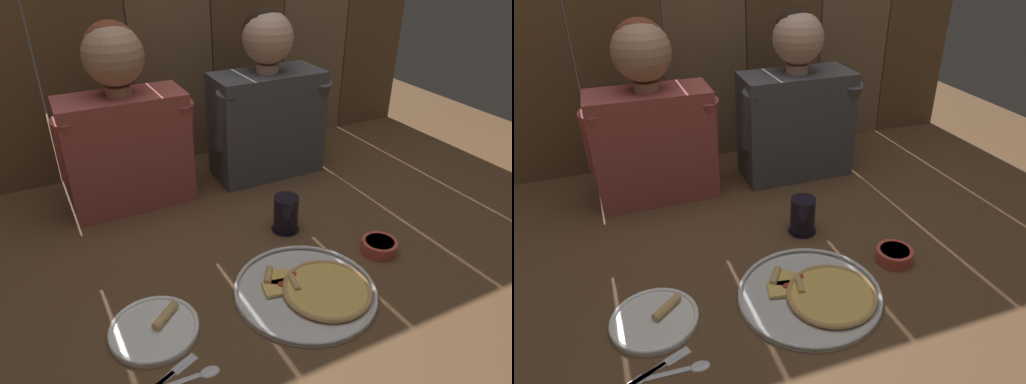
# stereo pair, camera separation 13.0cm
# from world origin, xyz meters

# --- Properties ---
(ground_plane) EXTENTS (3.20, 3.20, 0.00)m
(ground_plane) POSITION_xyz_m (0.00, 0.00, 0.00)
(ground_plane) COLOR brown
(pizza_tray) EXTENTS (0.37, 0.37, 0.03)m
(pizza_tray) POSITION_xyz_m (0.04, -0.16, 0.01)
(pizza_tray) COLOR silver
(pizza_tray) RESTS_ON ground
(dinner_plate) EXTENTS (0.21, 0.21, 0.03)m
(dinner_plate) POSITION_xyz_m (-0.36, -0.11, 0.01)
(dinner_plate) COLOR white
(dinner_plate) RESTS_ON ground
(drinking_glass) EXTENTS (0.09, 0.09, 0.12)m
(drinking_glass) POSITION_xyz_m (0.13, 0.13, 0.06)
(drinking_glass) COLOR black
(drinking_glass) RESTS_ON ground
(dipping_bowl) EXTENTS (0.10, 0.10, 0.04)m
(dipping_bowl) POSITION_xyz_m (0.32, -0.10, 0.02)
(dipping_bowl) COLOR #CC4C42
(dipping_bowl) RESTS_ON ground
(table_fork) EXTENTS (0.12, 0.07, 0.01)m
(table_fork) POSITION_xyz_m (-0.39, -0.25, 0.00)
(table_fork) COLOR silver
(table_fork) RESTS_ON ground
(table_knife) EXTENTS (0.15, 0.07, 0.01)m
(table_knife) POSITION_xyz_m (-0.37, -0.25, 0.00)
(table_knife) COLOR silver
(table_knife) RESTS_ON ground
(table_spoon) EXTENTS (0.14, 0.03, 0.01)m
(table_spoon) POSITION_xyz_m (-0.31, -0.27, 0.00)
(table_spoon) COLOR silver
(table_spoon) RESTS_ON ground
(diner_left) EXTENTS (0.43, 0.20, 0.60)m
(diner_left) POSITION_xyz_m (-0.26, 0.51, 0.28)
(diner_left) COLOR #AD4C47
(diner_left) RESTS_ON ground
(diner_right) EXTENTS (0.44, 0.21, 0.60)m
(diner_right) POSITION_xyz_m (0.26, 0.51, 0.27)
(diner_right) COLOR #4C4C51
(diner_right) RESTS_ON ground
(wooden_backdrop_wall) EXTENTS (2.19, 0.03, 1.22)m
(wooden_backdrop_wall) POSITION_xyz_m (0.00, 0.79, 0.61)
(wooden_backdrop_wall) COLOR brown
(wooden_backdrop_wall) RESTS_ON ground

